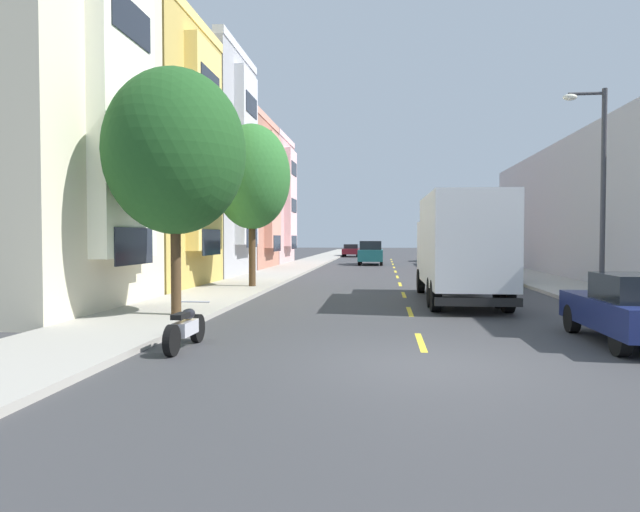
# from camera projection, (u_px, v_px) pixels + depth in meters

# --- Properties ---
(ground_plane) EXTENTS (160.00, 160.00, 0.00)m
(ground_plane) POSITION_uv_depth(u_px,v_px,m) (395.00, 269.00, 39.92)
(ground_plane) COLOR #38383A
(sidewalk_left) EXTENTS (3.20, 120.00, 0.14)m
(sidewalk_left) POSITION_uv_depth(u_px,v_px,m) (290.00, 269.00, 38.72)
(sidewalk_left) COLOR #A39E93
(sidewalk_left) RESTS_ON ground_plane
(sidewalk_right) EXTENTS (3.20, 120.00, 0.14)m
(sidewalk_right) POSITION_uv_depth(u_px,v_px,m) (504.00, 270.00, 37.15)
(sidewalk_right) COLOR #A39E93
(sidewalk_right) RESTS_ON ground_plane
(lane_centerline_dashes) EXTENTS (0.14, 47.20, 0.01)m
(lane_centerline_dashes) POSITION_uv_depth(u_px,v_px,m) (396.00, 274.00, 34.46)
(lane_centerline_dashes) COLOR yellow
(lane_centerline_dashes) RESTS_ON ground_plane
(townhouse_second_mustard) EXTENTS (10.94, 7.39, 11.69)m
(townhouse_second_mustard) POSITION_uv_depth(u_px,v_px,m) (86.00, 160.00, 24.85)
(townhouse_second_mustard) COLOR tan
(townhouse_second_mustard) RESTS_ON ground_plane
(townhouse_third_dove_grey) EXTENTS (10.72, 7.39, 12.75)m
(townhouse_third_dove_grey) POSITION_uv_depth(u_px,v_px,m) (157.00, 168.00, 32.36)
(townhouse_third_dove_grey) COLOR #A8A8AD
(townhouse_third_dove_grey) RESTS_ON ground_plane
(townhouse_fourth_terracotta) EXTENTS (13.28, 7.39, 10.52)m
(townhouse_fourth_terracotta) POSITION_uv_depth(u_px,v_px,m) (182.00, 197.00, 40.08)
(townhouse_fourth_terracotta) COLOR #B27560
(townhouse_fourth_terracotta) RESTS_ON ground_plane
(townhouse_fifth_rose) EXTENTS (11.61, 7.39, 10.54)m
(townhouse_fifth_rose) POSITION_uv_depth(u_px,v_px,m) (224.00, 203.00, 47.53)
(townhouse_fifth_rose) COLOR #CC9E9E
(townhouse_fifth_rose) RESTS_ON ground_plane
(street_tree_nearest) EXTENTS (3.81, 3.81, 6.64)m
(street_tree_nearest) POSITION_uv_depth(u_px,v_px,m) (175.00, 152.00, 15.29)
(street_tree_nearest) COLOR #47331E
(street_tree_nearest) RESTS_ON sidewalk_left
(street_tree_second) EXTENTS (3.30, 3.30, 6.94)m
(street_tree_second) POSITION_uv_depth(u_px,v_px,m) (252.00, 177.00, 24.25)
(street_tree_second) COLOR #47331E
(street_tree_second) RESTS_ON sidewalk_left
(street_lamp) EXTENTS (1.35, 0.28, 6.78)m
(street_lamp) POSITION_uv_depth(u_px,v_px,m) (598.00, 179.00, 17.91)
(street_lamp) COLOR #38383D
(street_lamp) RESTS_ON sidewalk_right
(delivery_box_truck) EXTENTS (2.48, 7.96, 3.62)m
(delivery_box_truck) POSITION_uv_depth(u_px,v_px,m) (460.00, 244.00, 19.37)
(delivery_box_truck) COLOR white
(delivery_box_truck) RESTS_ON ground_plane
(parked_sedan_silver) EXTENTS (1.82, 4.51, 1.43)m
(parked_sedan_silver) POSITION_uv_depth(u_px,v_px,m) (490.00, 268.00, 27.63)
(parked_sedan_silver) COLOR #B2B5BA
(parked_sedan_silver) RESTS_ON ground_plane
(parked_sedan_burgundy) EXTENTS (1.86, 4.52, 1.43)m
(parked_sedan_burgundy) POSITION_uv_depth(u_px,v_px,m) (351.00, 250.00, 64.91)
(parked_sedan_burgundy) COLOR maroon
(parked_sedan_burgundy) RESTS_ON ground_plane
(parked_pickup_red) EXTENTS (2.13, 5.35, 1.73)m
(parked_pickup_red) POSITION_uv_depth(u_px,v_px,m) (462.00, 259.00, 36.83)
(parked_pickup_red) COLOR #AD1E1E
(parked_pickup_red) RESTS_ON ground_plane
(parked_hatchback_navy) EXTENTS (1.75, 4.00, 1.50)m
(parked_hatchback_navy) POSITION_uv_depth(u_px,v_px,m) (634.00, 309.00, 11.79)
(parked_hatchback_navy) COLOR navy
(parked_hatchback_navy) RESTS_ON ground_plane
(parked_suv_champagne) EXTENTS (1.98, 4.81, 1.93)m
(parked_suv_champagne) POSITION_uv_depth(u_px,v_px,m) (438.00, 251.00, 52.14)
(parked_suv_champagne) COLOR tan
(parked_suv_champagne) RESTS_ON ground_plane
(moving_teal_sedan) EXTENTS (1.95, 4.80, 1.93)m
(moving_teal_sedan) POSITION_uv_depth(u_px,v_px,m) (371.00, 253.00, 46.19)
(moving_teal_sedan) COLOR #195B60
(moving_teal_sedan) RESTS_ON ground_plane
(parked_motorcycle) EXTENTS (0.62, 2.05, 0.90)m
(parked_motorcycle) POSITION_uv_depth(u_px,v_px,m) (186.00, 328.00, 11.39)
(parked_motorcycle) COLOR black
(parked_motorcycle) RESTS_ON ground_plane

